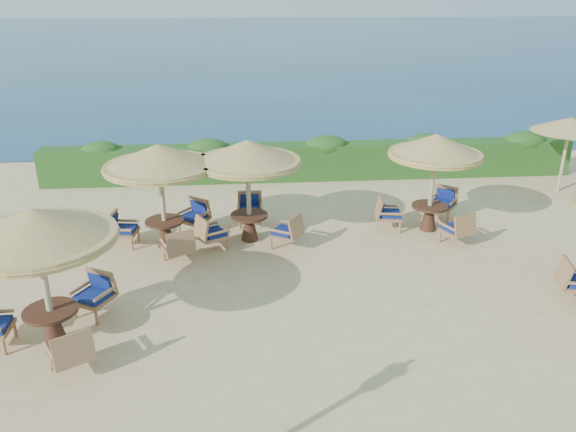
{
  "coord_description": "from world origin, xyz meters",
  "views": [
    {
      "loc": [
        -2.32,
        -11.17,
        6.04
      ],
      "look_at": [
        -1.35,
        0.54,
        1.3
      ],
      "focal_mm": 35.0,
      "sensor_mm": 36.0,
      "label": 1
    }
  ],
  "objects_px": {
    "cafe_set_0": "(39,250)",
    "cafe_set_4": "(434,165)",
    "cafe_set_3": "(248,171)",
    "extra_parasol": "(570,125)",
    "cafe_set_2": "(160,175)"
  },
  "relations": [
    {
      "from": "extra_parasol",
      "to": "cafe_set_3",
      "type": "xyz_separation_m",
      "value": [
        -10.02,
        -2.99,
        -0.29
      ]
    },
    {
      "from": "cafe_set_0",
      "to": "cafe_set_2",
      "type": "bearing_deg",
      "value": 69.54
    },
    {
      "from": "extra_parasol",
      "to": "cafe_set_2",
      "type": "bearing_deg",
      "value": -165.16
    },
    {
      "from": "extra_parasol",
      "to": "cafe_set_2",
      "type": "height_order",
      "value": "cafe_set_2"
    },
    {
      "from": "cafe_set_2",
      "to": "cafe_set_3",
      "type": "xyz_separation_m",
      "value": [
        2.12,
        0.22,
        -0.01
      ]
    },
    {
      "from": "cafe_set_0",
      "to": "cafe_set_4",
      "type": "height_order",
      "value": "same"
    },
    {
      "from": "cafe_set_0",
      "to": "cafe_set_3",
      "type": "distance_m",
      "value": 5.67
    },
    {
      "from": "cafe_set_0",
      "to": "cafe_set_4",
      "type": "bearing_deg",
      "value": 28.44
    },
    {
      "from": "cafe_set_0",
      "to": "cafe_set_3",
      "type": "height_order",
      "value": "same"
    },
    {
      "from": "cafe_set_0",
      "to": "cafe_set_2",
      "type": "distance_m",
      "value": 4.39
    },
    {
      "from": "extra_parasol",
      "to": "cafe_set_4",
      "type": "relative_size",
      "value": 0.88
    },
    {
      "from": "extra_parasol",
      "to": "cafe_set_2",
      "type": "xyz_separation_m",
      "value": [
        -12.14,
        -3.22,
        -0.28
      ]
    },
    {
      "from": "cafe_set_0",
      "to": "extra_parasol",
      "type": "bearing_deg",
      "value": 28.21
    },
    {
      "from": "cafe_set_3",
      "to": "cafe_set_2",
      "type": "bearing_deg",
      "value": -174.03
    },
    {
      "from": "extra_parasol",
      "to": "cafe_set_4",
      "type": "height_order",
      "value": "cafe_set_4"
    }
  ]
}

